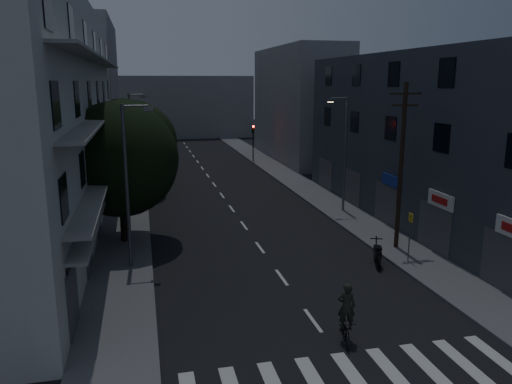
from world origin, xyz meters
name	(u,v)px	position (x,y,z in m)	size (l,w,h in m)	color
ground	(221,194)	(0.00, 25.00, 0.00)	(160.00, 160.00, 0.00)	black
sidewalk_left	(128,198)	(-7.50, 25.00, 0.07)	(3.00, 90.00, 0.15)	#565659
sidewalk_right	(307,189)	(7.50, 25.00, 0.07)	(3.00, 90.00, 0.15)	#565659
crosswalk	(355,378)	(0.00, -2.00, 0.00)	(10.90, 3.00, 0.01)	beige
lane_markings	(211,180)	(0.00, 31.25, 0.01)	(0.15, 60.50, 0.01)	beige
building_left	(45,118)	(-11.98, 18.00, 6.99)	(7.00, 36.00, 14.00)	#B4B4AF
building_right	(429,139)	(11.99, 14.00, 5.50)	(6.19, 28.00, 11.00)	#2C303C
building_far_left	(89,91)	(-12.00, 48.00, 8.00)	(6.00, 20.00, 16.00)	slate
building_far_right	(298,104)	(12.00, 42.00, 6.50)	(6.00, 20.00, 13.00)	slate
building_far_end	(178,107)	(0.00, 70.00, 5.00)	(24.00, 8.00, 10.00)	slate
tree_near	(121,154)	(-7.37, 13.61, 5.18)	(6.51, 6.51, 8.03)	black
tree_mid	(125,135)	(-7.52, 26.26, 4.98)	(6.28, 6.28, 7.72)	black
tree_far	(127,130)	(-7.54, 34.37, 4.57)	(5.70, 5.70, 7.05)	black
traffic_signal_far_right	(253,135)	(6.26, 40.73, 3.10)	(0.28, 0.37, 4.10)	black
traffic_signal_far_left	(140,139)	(-6.39, 40.28, 3.10)	(0.28, 0.37, 4.10)	black
street_lamp_left_near	(129,178)	(-6.92, 9.30, 4.60)	(1.51, 0.25, 8.00)	#57595F
street_lamp_right	(344,148)	(7.51, 17.31, 4.60)	(1.51, 0.25, 8.00)	slate
street_lamp_left_far	(132,135)	(-7.02, 29.85, 4.60)	(1.51, 0.25, 8.00)	#585D60
utility_pole	(401,163)	(7.33, 9.00, 4.87)	(1.80, 0.24, 9.00)	black
bus_stop_sign	(410,228)	(6.84, 6.84, 1.89)	(0.06, 0.35, 2.52)	#595B60
motorcycle	(377,255)	(5.20, 7.00, 0.54)	(0.96, 2.05, 1.37)	black
cyclist	(346,322)	(0.61, 0.25, 0.75)	(1.05, 1.85, 2.22)	black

